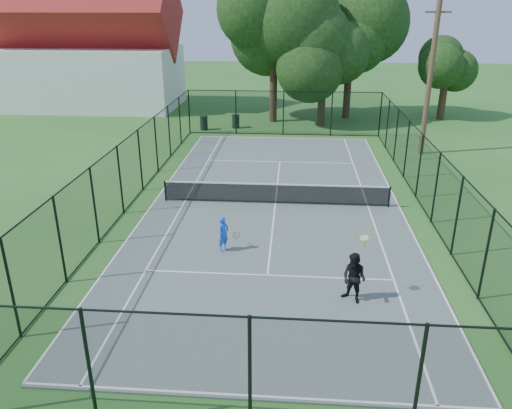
# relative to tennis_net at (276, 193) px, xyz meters

# --- Properties ---
(ground) EXTENTS (120.00, 120.00, 0.00)m
(ground) POSITION_rel_tennis_net_xyz_m (0.00, 0.00, -0.58)
(ground) COLOR #276121
(tennis_court) EXTENTS (11.00, 24.00, 0.06)m
(tennis_court) POSITION_rel_tennis_net_xyz_m (0.00, 0.00, -0.55)
(tennis_court) COLOR #576661
(tennis_court) RESTS_ON ground
(tennis_net) EXTENTS (10.08, 0.08, 0.95)m
(tennis_net) POSITION_rel_tennis_net_xyz_m (0.00, 0.00, 0.00)
(tennis_net) COLOR black
(tennis_net) RESTS_ON tennis_court
(fence) EXTENTS (13.10, 26.10, 3.00)m
(fence) POSITION_rel_tennis_net_xyz_m (0.00, 0.00, 0.92)
(fence) COLOR black
(fence) RESTS_ON ground
(tree_near_left) EXTENTS (7.74, 7.74, 10.10)m
(tree_near_left) POSITION_rel_tennis_net_xyz_m (-0.88, 17.22, 5.64)
(tree_near_left) COLOR #332114
(tree_near_left) RESTS_ON ground
(tree_near_mid) EXTENTS (6.00, 6.00, 7.85)m
(tree_near_mid) POSITION_rel_tennis_net_xyz_m (2.72, 16.13, 4.26)
(tree_near_mid) COLOR #332114
(tree_near_mid) RESTS_ON ground
(tree_near_right) EXTENTS (6.62, 6.62, 9.13)m
(tree_near_right) POSITION_rel_tennis_net_xyz_m (4.82, 18.99, 5.23)
(tree_near_right) COLOR #332114
(tree_near_right) RESTS_ON ground
(tree_far_right) EXTENTS (4.65, 4.65, 6.15)m
(tree_far_right) POSITION_rel_tennis_net_xyz_m (12.17, 19.03, 3.22)
(tree_far_right) COLOR #332114
(tree_far_right) RESTS_ON ground
(building) EXTENTS (15.30, 8.15, 11.87)m
(building) POSITION_rel_tennis_net_xyz_m (-17.00, 22.00, 4.35)
(building) COLOR silver
(building) RESTS_ON ground
(trash_bin_left) EXTENTS (0.58, 0.58, 1.02)m
(trash_bin_left) POSITION_rel_tennis_net_xyz_m (-5.68, 14.01, -0.06)
(trash_bin_left) COLOR black
(trash_bin_left) RESTS_ON ground
(trash_bin_right) EXTENTS (0.58, 0.58, 0.98)m
(trash_bin_right) POSITION_rel_tennis_net_xyz_m (-3.49, 14.80, -0.08)
(trash_bin_right) COLOR black
(trash_bin_right) RESTS_ON ground
(utility_pole) EXTENTS (1.40, 0.30, 8.78)m
(utility_pole) POSITION_rel_tennis_net_xyz_m (8.42, 9.00, 3.87)
(utility_pole) COLOR #4C3823
(utility_pole) RESTS_ON ground
(player_blue) EXTENTS (0.85, 0.58, 1.32)m
(player_blue) POSITION_rel_tennis_net_xyz_m (-1.68, -4.71, 0.14)
(player_blue) COLOR blue
(player_blue) RESTS_ON tennis_court
(player_black) EXTENTS (0.97, 0.96, 2.19)m
(player_black) POSITION_rel_tennis_net_xyz_m (2.64, -7.73, 0.27)
(player_black) COLOR black
(player_black) RESTS_ON tennis_court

